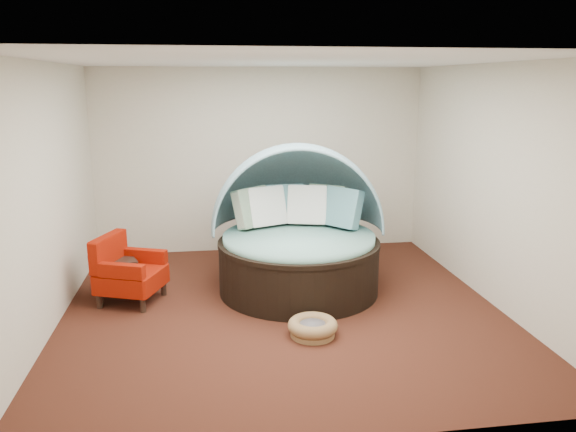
{
  "coord_description": "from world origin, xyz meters",
  "views": [
    {
      "loc": [
        -0.83,
        -6.05,
        2.59
      ],
      "look_at": [
        0.15,
        0.6,
        0.97
      ],
      "focal_mm": 35.0,
      "sensor_mm": 36.0,
      "label": 1
    }
  ],
  "objects": [
    {
      "name": "wall_front",
      "position": [
        0.0,
        -2.5,
        1.4
      ],
      "size": [
        5.0,
        0.0,
        5.0
      ],
      "primitive_type": "plane",
      "rotation": [
        -1.57,
        0.0,
        0.0
      ],
      "color": "beige",
      "rests_on": "floor"
    },
    {
      "name": "wall_left",
      "position": [
        -2.5,
        0.0,
        1.4
      ],
      "size": [
        0.0,
        5.0,
        5.0
      ],
      "primitive_type": "plane",
      "rotation": [
        1.57,
        0.0,
        1.57
      ],
      "color": "beige",
      "rests_on": "floor"
    },
    {
      "name": "wall_back",
      "position": [
        0.0,
        2.5,
        1.4
      ],
      "size": [
        5.0,
        0.0,
        5.0
      ],
      "primitive_type": "plane",
      "rotation": [
        1.57,
        0.0,
        0.0
      ],
      "color": "beige",
      "rests_on": "floor"
    },
    {
      "name": "side_table",
      "position": [
        -2.0,
        0.71,
        0.31
      ],
      "size": [
        0.65,
        0.65,
        0.49
      ],
      "rotation": [
        0.0,
        0.0,
        0.34
      ],
      "color": "black",
      "rests_on": "floor"
    },
    {
      "name": "wall_right",
      "position": [
        2.5,
        0.0,
        1.4
      ],
      "size": [
        0.0,
        5.0,
        5.0
      ],
      "primitive_type": "plane",
      "rotation": [
        1.57,
        0.0,
        -1.57
      ],
      "color": "beige",
      "rests_on": "floor"
    },
    {
      "name": "floor",
      "position": [
        0.0,
        0.0,
        0.0
      ],
      "size": [
        5.0,
        5.0,
        0.0
      ],
      "primitive_type": "plane",
      "color": "#472014",
      "rests_on": "ground"
    },
    {
      "name": "ceiling",
      "position": [
        0.0,
        0.0,
        2.8
      ],
      "size": [
        5.0,
        5.0,
        0.0
      ],
      "primitive_type": "plane",
      "rotation": [
        3.14,
        0.0,
        0.0
      ],
      "color": "white",
      "rests_on": "wall_back"
    },
    {
      "name": "pet_basket",
      "position": [
        0.21,
        -0.73,
        0.1
      ],
      "size": [
        0.61,
        0.61,
        0.18
      ],
      "rotation": [
        0.0,
        0.0,
        0.18
      ],
      "color": "brown",
      "rests_on": "floor"
    },
    {
      "name": "canopy_daybed",
      "position": [
        0.29,
        0.71,
        0.86
      ],
      "size": [
        2.29,
        2.2,
        1.85
      ],
      "rotation": [
        0.0,
        0.0,
        -0.09
      ],
      "color": "black",
      "rests_on": "floor"
    },
    {
      "name": "red_armchair",
      "position": [
        -1.81,
        0.53,
        0.37
      ],
      "size": [
        0.9,
        0.9,
        0.81
      ],
      "rotation": [
        0.0,
        0.0,
        -0.37
      ],
      "color": "black",
      "rests_on": "floor"
    }
  ]
}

